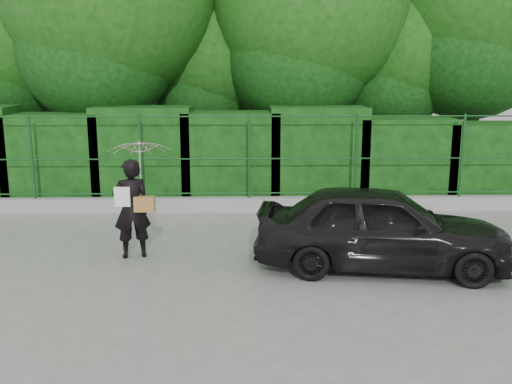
{
  "coord_description": "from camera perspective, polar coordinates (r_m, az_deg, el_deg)",
  "views": [
    {
      "loc": [
        0.25,
        -7.55,
        2.98
      ],
      "look_at": [
        0.47,
        1.3,
        1.1
      ],
      "focal_mm": 40.0,
      "sensor_mm": 36.0,
      "label": 1
    }
  ],
  "objects": [
    {
      "name": "ground",
      "position": [
        8.12,
        -3.14,
        -9.55
      ],
      "size": [
        80.0,
        80.0,
        0.0
      ],
      "primitive_type": "plane",
      "color": "gray"
    },
    {
      "name": "kerb",
      "position": [
        12.38,
        -2.55,
        -1.24
      ],
      "size": [
        14.0,
        0.25,
        0.3
      ],
      "primitive_type": "cube",
      "color": "#9E9E99",
      "rests_on": "ground"
    },
    {
      "name": "fence",
      "position": [
        12.18,
        -1.55,
        3.58
      ],
      "size": [
        14.13,
        0.06,
        1.8
      ],
      "color": "#13431A",
      "rests_on": "kerb"
    },
    {
      "name": "hedge",
      "position": [
        13.2,
        -3.36,
        3.51
      ],
      "size": [
        14.2,
        1.2,
        2.22
      ],
      "color": "black",
      "rests_on": "ground"
    },
    {
      "name": "trees",
      "position": [
        15.4,
        1.99,
        18.08
      ],
      "size": [
        17.1,
        6.15,
        8.08
      ],
      "color": "black",
      "rests_on": "ground"
    },
    {
      "name": "woman",
      "position": [
        9.32,
        -11.76,
        1.16
      ],
      "size": [
        0.99,
        1.01,
        1.92
      ],
      "color": "black",
      "rests_on": "ground"
    },
    {
      "name": "car",
      "position": [
        8.9,
        12.4,
        -3.47
      ],
      "size": [
        4.0,
        2.1,
        1.3
      ],
      "primitive_type": "imported",
      "rotation": [
        0.0,
        0.0,
        1.42
      ],
      "color": "black",
      "rests_on": "ground"
    }
  ]
}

